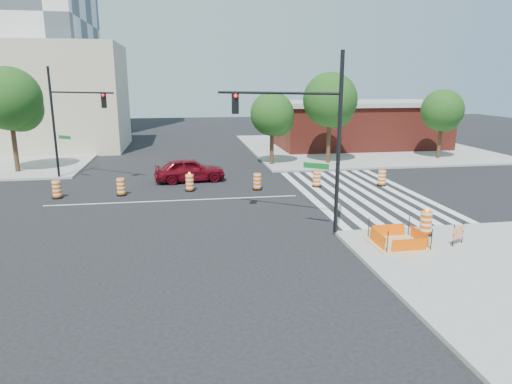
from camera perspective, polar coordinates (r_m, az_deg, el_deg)
ground at (r=26.07m, az=-10.14°, el=-1.07°), size 120.00×120.00×0.00m
sidewalk_ne at (r=47.06m, az=12.69°, el=5.49°), size 22.00×22.00×0.15m
crosswalk_east at (r=28.06m, az=12.81°, el=-0.13°), size 6.75×13.50×0.01m
lane_centerline at (r=26.07m, az=-10.14°, el=-1.05°), size 14.00×0.12×0.01m
excavation_pit at (r=19.36m, az=17.34°, el=-6.04°), size 2.20×2.20×0.90m
brick_storefront at (r=46.80m, az=12.84°, el=8.20°), size 16.50×8.50×4.60m
beige_midrise at (r=48.89m, az=-24.55°, el=10.70°), size 14.00×10.00×10.00m
red_coupe at (r=30.72m, az=-8.29°, el=2.77°), size 4.86×2.43×1.59m
signal_pole_se at (r=19.77m, az=5.89°, el=8.19°), size 4.83×3.37×7.62m
signal_pole_nw at (r=32.46m, az=-22.36°, el=9.11°), size 4.57×3.37×7.34m
pit_drum at (r=20.76m, az=20.46°, el=-3.74°), size 0.60×0.60×1.18m
barricade at (r=19.99m, az=23.97°, el=-4.67°), size 0.71×0.41×0.93m
tree_north_b at (r=36.98m, az=-28.36°, el=9.83°), size 4.45×4.45×7.57m
tree_north_c at (r=35.84m, az=2.08°, el=9.41°), size 3.44×3.39×5.76m
tree_north_d at (r=36.84m, az=9.30°, el=10.92°), size 4.26×4.26×7.24m
tree_north_e at (r=41.66m, az=22.27°, el=9.15°), size 3.48×3.47×5.89m
median_drum_1 at (r=28.46m, az=-23.64°, el=0.22°), size 0.60×0.60×1.02m
median_drum_2 at (r=27.87m, az=-16.51°, el=0.55°), size 0.60×0.60×1.02m
median_drum_3 at (r=28.07m, az=-8.29°, el=1.10°), size 0.60×0.60×1.18m
median_drum_4 at (r=28.11m, az=0.16°, el=1.24°), size 0.60×0.60×1.02m
median_drum_5 at (r=29.15m, az=7.61°, el=1.57°), size 0.60×0.60×1.02m
median_drum_6 at (r=30.27m, az=15.46°, el=1.64°), size 0.60×0.60×1.02m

